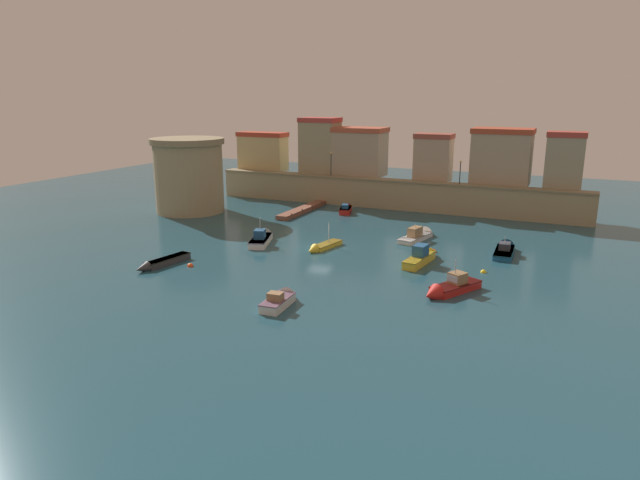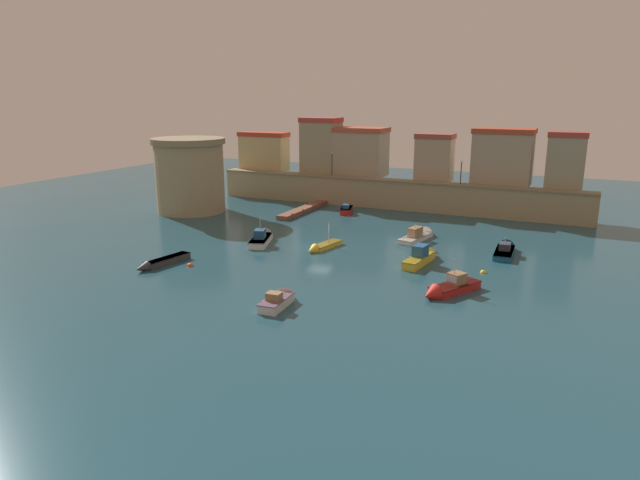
# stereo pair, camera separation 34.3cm
# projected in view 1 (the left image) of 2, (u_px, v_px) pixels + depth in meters

# --- Properties ---
(ground_plane) EXTENTS (138.08, 138.08, 0.00)m
(ground_plane) POSITION_uv_depth(u_px,v_px,m) (320.00, 248.00, 61.57)
(ground_plane) COLOR #1E4756
(quay_wall) EXTENTS (54.71, 2.33, 4.24)m
(quay_wall) POSITION_uv_depth(u_px,v_px,m) (389.00, 194.00, 82.18)
(quay_wall) COLOR #9E8966
(quay_wall) RESTS_ON ground
(old_town_backdrop) EXTENTS (51.80, 5.24, 8.63)m
(old_town_backdrop) POSITION_uv_depth(u_px,v_px,m) (397.00, 153.00, 83.53)
(old_town_backdrop) COLOR tan
(old_town_backdrop) RESTS_ON ground
(fortress_tower) EXTENTS (10.17, 10.17, 10.28)m
(fortress_tower) POSITION_uv_depth(u_px,v_px,m) (189.00, 175.00, 79.17)
(fortress_tower) COLOR #9E8966
(fortress_tower) RESTS_ON ground
(pier_dock) EXTENTS (1.65, 12.80, 0.70)m
(pier_dock) POSITION_uv_depth(u_px,v_px,m) (303.00, 210.00, 80.27)
(pier_dock) COLOR brown
(pier_dock) RESTS_ON ground
(quay_lamp_0) EXTENTS (0.32, 0.32, 3.60)m
(quay_lamp_0) POSITION_uv_depth(u_px,v_px,m) (331.00, 160.00, 84.76)
(quay_lamp_0) COLOR black
(quay_lamp_0) RESTS_ON quay_wall
(quay_lamp_1) EXTENTS (0.32, 0.32, 3.16)m
(quay_lamp_1) POSITION_uv_depth(u_px,v_px,m) (460.00, 168.00, 77.07)
(quay_lamp_1) COLOR black
(quay_lamp_1) RESTS_ON quay_wall
(moored_boat_0) EXTENTS (3.05, 7.12, 2.46)m
(moored_boat_0) POSITION_uv_depth(u_px,v_px,m) (420.00, 235.00, 65.56)
(moored_boat_0) COLOR white
(moored_boat_0) RESTS_ON ground
(moored_boat_1) EXTENTS (3.84, 6.85, 3.52)m
(moored_boat_1) POSITION_uv_depth(u_px,v_px,m) (262.00, 238.00, 63.93)
(moored_boat_1) COLOR white
(moored_boat_1) RESTS_ON ground
(moored_boat_2) EXTENTS (2.29, 5.61, 3.11)m
(moored_boat_2) POSITION_uv_depth(u_px,v_px,m) (321.00, 247.00, 60.88)
(moored_boat_2) COLOR gold
(moored_boat_2) RESTS_ON ground
(moored_boat_3) EXTENTS (2.63, 4.85, 1.59)m
(moored_boat_3) POSITION_uv_depth(u_px,v_px,m) (346.00, 209.00, 80.01)
(moored_boat_3) COLOR red
(moored_boat_3) RESTS_ON ground
(moored_boat_4) EXTENTS (2.13, 6.94, 2.14)m
(moored_boat_4) POSITION_uv_depth(u_px,v_px,m) (422.00, 256.00, 56.17)
(moored_boat_4) COLOR gold
(moored_boat_4) RESTS_ON ground
(moored_boat_5) EXTENTS (4.34, 6.23, 3.29)m
(moored_boat_5) POSITION_uv_depth(u_px,v_px,m) (449.00, 288.00, 47.36)
(moored_boat_5) COLOR red
(moored_boat_5) RESTS_ON ground
(moored_boat_6) EXTENTS (2.02, 6.72, 2.49)m
(moored_boat_6) POSITION_uv_depth(u_px,v_px,m) (505.00, 249.00, 59.71)
(moored_boat_6) COLOR #195689
(moored_boat_6) RESTS_ON ground
(moored_boat_7) EXTENTS (1.78, 4.78, 1.67)m
(moored_boat_7) POSITION_uv_depth(u_px,v_px,m) (281.00, 299.00, 44.87)
(moored_boat_7) COLOR silver
(moored_boat_7) RESTS_ON ground
(moored_boat_8) EXTENTS (2.09, 6.51, 1.08)m
(moored_boat_8) POSITION_uv_depth(u_px,v_px,m) (161.00, 263.00, 54.97)
(moored_boat_8) COLOR #333338
(moored_boat_8) RESTS_ON ground
(mooring_buoy_0) EXTENTS (0.67, 0.67, 0.67)m
(mooring_buoy_0) POSITION_uv_depth(u_px,v_px,m) (433.00, 252.00, 59.79)
(mooring_buoy_0) COLOR #EA4C19
(mooring_buoy_0) RESTS_ON ground
(mooring_buoy_1) EXTENTS (0.61, 0.61, 0.61)m
(mooring_buoy_1) POSITION_uv_depth(u_px,v_px,m) (190.00, 266.00, 54.94)
(mooring_buoy_1) COLOR #EA4C19
(mooring_buoy_1) RESTS_ON ground
(mooring_buoy_2) EXTENTS (0.53, 0.53, 0.53)m
(mooring_buoy_2) POSITION_uv_depth(u_px,v_px,m) (483.00, 272.00, 53.06)
(mooring_buoy_2) COLOR yellow
(mooring_buoy_2) RESTS_ON ground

